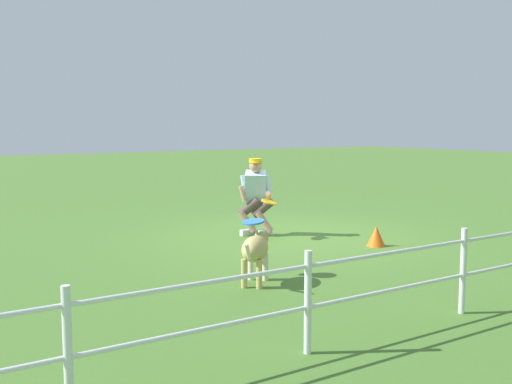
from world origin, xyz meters
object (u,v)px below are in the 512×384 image
at_px(frisbee_held, 269,202).
at_px(training_cone, 376,236).
at_px(frisbee_flying, 253,222).
at_px(person, 256,194).
at_px(dog, 256,250).

height_order(frisbee_held, training_cone, frisbee_held).
distance_m(frisbee_flying, frisbee_held, 2.38).
xyz_separation_m(person, frisbee_held, (-0.00, 0.39, -0.09)).
relative_size(frisbee_held, training_cone, 0.86).
relative_size(frisbee_flying, training_cone, 0.86).
relative_size(person, frisbee_flying, 4.81).
bearing_deg(training_cone, frisbee_flying, 11.70).
bearing_deg(dog, frisbee_flying, 17.38).
distance_m(dog, training_cone, 2.81).
bearing_deg(dog, person, 11.60).
bearing_deg(person, training_cone, 70.04).
relative_size(dog, training_cone, 2.48).
relative_size(dog, frisbee_held, 2.88).
xyz_separation_m(dog, frisbee_held, (-1.61, -2.13, 0.21)).
distance_m(person, dog, 3.00).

